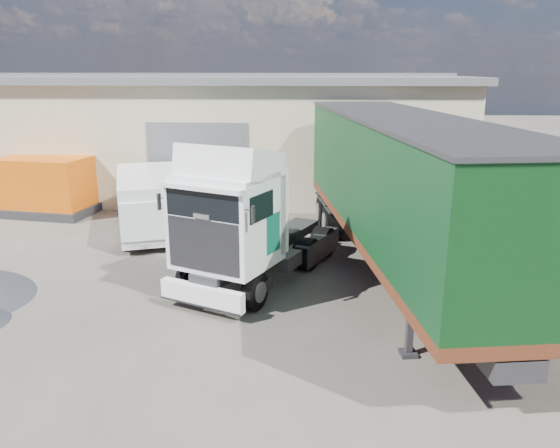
# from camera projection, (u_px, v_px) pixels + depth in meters

# --- Properties ---
(ground) EXTENTS (120.00, 120.00, 0.00)m
(ground) POSITION_uv_depth(u_px,v_px,m) (198.00, 322.00, 12.54)
(ground) COLOR #282520
(ground) RESTS_ON ground
(warehouse) EXTENTS (30.60, 12.60, 5.42)m
(warehouse) POSITION_uv_depth(u_px,v_px,m) (143.00, 130.00, 27.52)
(warehouse) COLOR #C0B493
(warehouse) RESTS_ON ground
(tractor_unit) EXTENTS (4.38, 6.15, 3.94)m
(tractor_unit) POSITION_uv_depth(u_px,v_px,m) (243.00, 228.00, 14.10)
(tractor_unit) COLOR black
(tractor_unit) RESTS_ON ground
(box_trailer) EXTENTS (4.73, 13.61, 4.44)m
(box_trailer) POSITION_uv_depth(u_px,v_px,m) (401.00, 182.00, 14.57)
(box_trailer) COLOR #2D2D30
(box_trailer) RESTS_ON ground
(panel_van) EXTENTS (3.67, 5.54, 2.10)m
(panel_van) POSITION_uv_depth(u_px,v_px,m) (151.00, 204.00, 18.94)
(panel_van) COLOR black
(panel_van) RESTS_ON ground
(orange_skip) EXTENTS (3.93, 2.78, 2.28)m
(orange_skip) POSITION_uv_depth(u_px,v_px,m) (46.00, 190.00, 21.67)
(orange_skip) COLOR #2D2D30
(orange_skip) RESTS_ON ground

